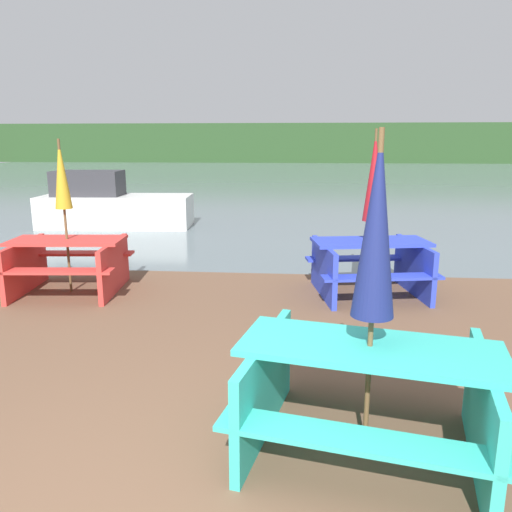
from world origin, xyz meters
TOP-DOWN VIEW (x-y plane):
  - water at (0.00, 30.94)m, footprint 60.00×50.00m
  - far_treeline at (0.00, 50.94)m, footprint 80.00×1.60m
  - picnic_table_teal at (1.41, 1.13)m, footprint 2.02×1.72m
  - picnic_table_red at (-2.40, 4.66)m, footprint 1.69×1.51m
  - picnic_table_blue at (1.93, 4.91)m, footprint 1.82×1.63m
  - umbrella_gold at (-2.40, 4.66)m, footprint 0.24×0.24m
  - umbrella_crimson at (1.93, 4.91)m, footprint 0.27×0.27m
  - umbrella_navy at (1.41, 1.13)m, footprint 0.29×0.29m
  - boat at (-3.90, 10.30)m, footprint 3.88×1.60m

SIDE VIEW (x-z plane):
  - water at x=0.00m, z-range 0.00..0.00m
  - picnic_table_blue at x=1.93m, z-range 0.07..0.86m
  - picnic_table_red at x=-2.40m, z-range 0.07..0.86m
  - picnic_table_teal at x=1.41m, z-range 0.08..0.87m
  - boat at x=-3.90m, z-range -0.17..1.26m
  - umbrella_navy at x=1.41m, z-range 0.49..2.73m
  - umbrella_gold at x=-2.40m, z-range 0.58..2.77m
  - umbrella_crimson at x=1.93m, z-range 0.52..2.84m
  - far_treeline at x=0.00m, z-range 0.00..4.00m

